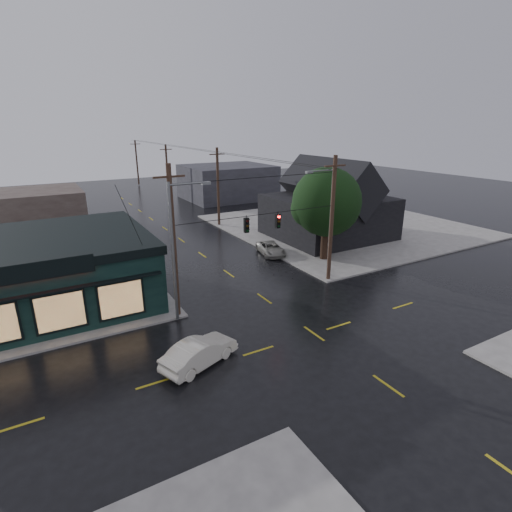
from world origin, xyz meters
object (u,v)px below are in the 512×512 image
utility_pole_nw (179,316)px  sedan_cream (200,352)px  corner_tree (327,202)px  utility_pole_ne (328,280)px  suv_silver (271,249)px

utility_pole_nw → sedan_cream: (-0.92, -6.08, 0.74)m
utility_pole_nw → sedan_cream: size_ratio=2.26×
corner_tree → sedan_cream: bearing=-148.5°
utility_pole_ne → suv_silver: utility_pole_ne is taller
sedan_cream → suv_silver: size_ratio=1.03×
corner_tree → sedan_cream: corner_tree is taller
corner_tree → utility_pole_nw: corner_tree is taller
corner_tree → utility_pole_ne: size_ratio=0.85×
utility_pole_ne → corner_tree: bearing=55.2°
corner_tree → utility_pole_ne: (-2.98, -4.29, -5.57)m
suv_silver → sedan_cream: bearing=-121.1°
sedan_cream → utility_pole_ne: bearing=-87.7°
utility_pole_nw → suv_silver: bearing=33.3°
sedan_cream → corner_tree: bearing=-79.8°
corner_tree → suv_silver: corner_tree is taller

